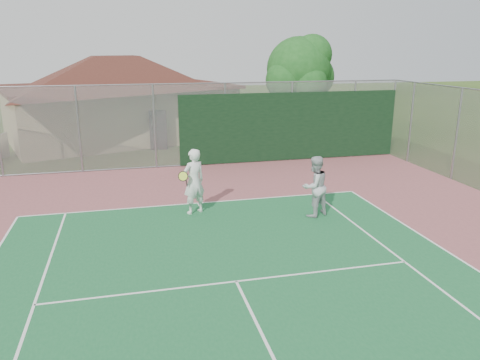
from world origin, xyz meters
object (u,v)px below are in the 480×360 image
Objects in this scene: tree at (300,71)px; player_white_front at (194,182)px; clubhouse at (117,89)px; player_grey_back at (315,187)px.

tree is 2.80× the size of player_white_front.
player_white_front is at bearing -98.04° from clubhouse.
player_white_front is (2.26, -13.49, -1.70)m from clubhouse.
clubhouse is at bearing 163.18° from tree.
tree is at bearing -129.58° from player_grey_back.
player_white_front reaches higher than player_grey_back.
tree is at bearing -34.36° from clubhouse.
clubhouse is 7.10× the size of player_white_front.
player_grey_back is (5.72, -14.57, -1.79)m from clubhouse.
player_white_front is at bearing -124.66° from tree.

